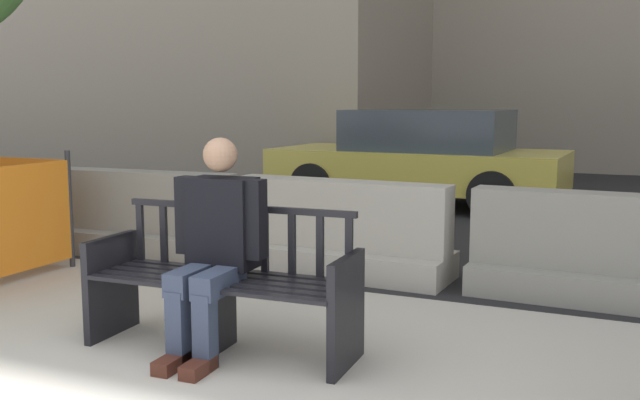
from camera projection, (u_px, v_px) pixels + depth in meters
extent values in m
cube|color=black|center=(482.00, 198.00, 11.30)|extent=(120.00, 12.00, 0.01)
cube|color=black|center=(111.00, 286.00, 4.68)|extent=(0.07, 0.51, 0.66)
cube|color=black|center=(346.00, 313.00, 4.08)|extent=(0.07, 0.51, 0.66)
cube|color=black|center=(221.00, 315.00, 4.39)|extent=(0.05, 0.33, 0.45)
cube|color=black|center=(201.00, 289.00, 4.15)|extent=(1.60, 0.14, 0.02)
cube|color=black|center=(211.00, 284.00, 4.26)|extent=(1.60, 0.14, 0.02)
cube|color=black|center=(220.00, 280.00, 4.36)|extent=(1.60, 0.14, 0.02)
cube|color=black|center=(230.00, 275.00, 4.47)|extent=(1.60, 0.14, 0.02)
cube|color=black|center=(238.00, 271.00, 4.57)|extent=(1.60, 0.14, 0.02)
cube|color=black|center=(238.00, 208.00, 4.53)|extent=(1.60, 0.10, 0.04)
cube|color=black|center=(140.00, 232.00, 4.83)|extent=(0.05, 0.03, 0.38)
cube|color=black|center=(164.00, 234.00, 4.76)|extent=(0.05, 0.03, 0.38)
cube|color=black|center=(188.00, 236.00, 4.69)|extent=(0.05, 0.03, 0.38)
cube|color=black|center=(213.00, 238.00, 4.62)|extent=(0.05, 0.03, 0.38)
cube|color=black|center=(238.00, 240.00, 4.55)|extent=(0.05, 0.03, 0.38)
cube|color=black|center=(265.00, 242.00, 4.49)|extent=(0.05, 0.03, 0.38)
cube|color=black|center=(292.00, 244.00, 4.42)|extent=(0.05, 0.03, 0.38)
cube|color=black|center=(320.00, 247.00, 4.35)|extent=(0.05, 0.03, 0.38)
cube|color=black|center=(349.00, 249.00, 4.28)|extent=(0.05, 0.03, 0.38)
cube|color=black|center=(107.00, 239.00, 4.62)|extent=(0.07, 0.46, 0.03)
cube|color=black|center=(345.00, 260.00, 4.02)|extent=(0.07, 0.46, 0.03)
cube|color=black|center=(223.00, 223.00, 4.38)|extent=(0.41, 0.26, 0.56)
sphere|color=#9E755B|center=(220.00, 155.00, 4.31)|extent=(0.21, 0.21, 0.21)
cube|color=#333D56|center=(193.00, 279.00, 4.26)|extent=(0.16, 0.45, 0.14)
cube|color=#333D56|center=(219.00, 281.00, 4.19)|extent=(0.16, 0.45, 0.14)
cube|color=#333D56|center=(178.00, 328.00, 4.14)|extent=(0.11, 0.11, 0.45)
cube|color=#333D56|center=(205.00, 332.00, 4.07)|extent=(0.11, 0.11, 0.45)
cube|color=#4C2319|center=(171.00, 363.00, 4.09)|extent=(0.12, 0.26, 0.08)
cube|color=#4C2319|center=(199.00, 368.00, 4.02)|extent=(0.12, 0.26, 0.08)
cube|color=black|center=(186.00, 215.00, 4.44)|extent=(0.09, 0.12, 0.48)
cube|color=black|center=(257.00, 219.00, 4.26)|extent=(0.09, 0.12, 0.48)
cube|color=#ADA89E|center=(339.00, 260.00, 6.37)|extent=(2.03, 0.76, 0.24)
cube|color=#ADA89E|center=(340.00, 214.00, 6.31)|extent=(2.01, 0.38, 0.60)
cube|color=gray|center=(143.00, 242.00, 7.19)|extent=(2.03, 0.77, 0.24)
cube|color=gray|center=(142.00, 201.00, 7.13)|extent=(2.01, 0.39, 0.60)
cube|color=gray|center=(602.00, 286.00, 5.48)|extent=(2.02, 0.76, 0.24)
cube|color=gray|center=(605.00, 232.00, 5.42)|extent=(2.01, 0.38, 0.60)
cylinder|color=#2D2D33|center=(70.00, 209.00, 6.58)|extent=(0.05, 0.05, 1.09)
cube|color=orange|center=(12.00, 204.00, 6.87)|extent=(1.45, 0.03, 0.91)
cube|color=orange|center=(7.00, 221.00, 5.92)|extent=(0.03, 1.45, 0.91)
cube|color=#DBC64C|center=(417.00, 169.00, 10.55)|extent=(4.27, 1.95, 0.56)
cube|color=#38424C|center=(429.00, 130.00, 10.40)|extent=(2.29, 1.67, 0.59)
cylinder|color=black|center=(312.00, 185.00, 10.38)|extent=(0.65, 0.24, 0.64)
cylinder|color=black|center=(358.00, 174.00, 11.91)|extent=(0.65, 0.24, 0.64)
cylinder|color=black|center=(492.00, 195.00, 9.26)|extent=(0.65, 0.24, 0.64)
cylinder|color=black|center=(517.00, 182.00, 10.79)|extent=(0.65, 0.24, 0.64)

